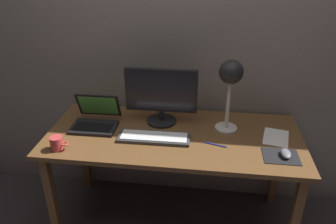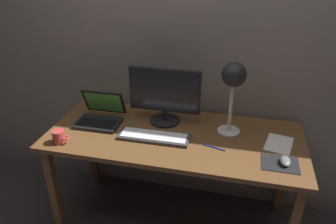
{
  "view_description": "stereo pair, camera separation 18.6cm",
  "coord_description": "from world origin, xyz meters",
  "views": [
    {
      "loc": [
        0.19,
        -1.75,
        1.81
      ],
      "look_at": [
        -0.03,
        -0.05,
        0.92
      ],
      "focal_mm": 34.72,
      "sensor_mm": 36.0,
      "label": 1
    },
    {
      "loc": [
        0.37,
        -1.72,
        1.81
      ],
      "look_at": [
        -0.03,
        -0.05,
        0.92
      ],
      "focal_mm": 34.72,
      "sensor_mm": 36.0,
      "label": 2
    }
  ],
  "objects": [
    {
      "name": "mousepad",
      "position": [
        0.63,
        -0.17,
        0.74
      ],
      "size": [
        0.2,
        0.16,
        0.0
      ],
      "primitive_type": "cube",
      "color": "black",
      "rests_on": "desk"
    },
    {
      "name": "laptop",
      "position": [
        -0.52,
        0.06,
        0.8
      ],
      "size": [
        0.29,
        0.27,
        0.2
      ],
      "color": "black",
      "rests_on": "desk"
    },
    {
      "name": "monitor",
      "position": [
        -0.1,
        0.15,
        0.94
      ],
      "size": [
        0.47,
        0.2,
        0.38
      ],
      "color": "black",
      "rests_on": "desk"
    },
    {
      "name": "pen",
      "position": [
        0.26,
        -0.1,
        0.74
      ],
      "size": [
        0.14,
        0.05,
        0.01
      ],
      "primitive_type": "cylinder",
      "rotation": [
        0.0,
        1.57,
        -0.28
      ],
      "color": "#2633A5",
      "rests_on": "desk"
    },
    {
      "name": "keyboard_main",
      "position": [
        -0.11,
        -0.08,
        0.75
      ],
      "size": [
        0.44,
        0.14,
        0.03
      ],
      "color": "#38383A",
      "rests_on": "desk"
    },
    {
      "name": "desk_lamp",
      "position": [
        0.33,
        0.1,
        1.09
      ],
      "size": [
        0.15,
        0.15,
        0.47
      ],
      "color": "beige",
      "rests_on": "desk"
    },
    {
      "name": "desk",
      "position": [
        0.0,
        0.0,
        0.66
      ],
      "size": [
        1.6,
        0.7,
        0.74
      ],
      "color": "brown",
      "rests_on": "ground"
    },
    {
      "name": "coffee_mug",
      "position": [
        -0.65,
        -0.26,
        0.78
      ],
      "size": [
        0.11,
        0.07,
        0.08
      ],
      "color": "#CC3F3F",
      "rests_on": "desk"
    },
    {
      "name": "ground_plane",
      "position": [
        0.0,
        0.0,
        0.0
      ],
      "size": [
        4.8,
        4.8,
        0.0
      ],
      "primitive_type": "plane",
      "color": "#383333",
      "rests_on": "ground"
    },
    {
      "name": "paper_sheet_near_mouse",
      "position": [
        0.64,
        0.04,
        0.74
      ],
      "size": [
        0.19,
        0.24,
        0.0
      ],
      "primitive_type": "cube",
      "rotation": [
        0.0,
        0.0,
        -0.21
      ],
      "color": "white",
      "rests_on": "desk"
    },
    {
      "name": "mouse",
      "position": [
        0.65,
        -0.17,
        0.76
      ],
      "size": [
        0.06,
        0.1,
        0.03
      ],
      "primitive_type": "ellipsoid",
      "color": "slate",
      "rests_on": "mousepad"
    },
    {
      "name": "back_wall",
      "position": [
        0.0,
        0.4,
        1.3
      ],
      "size": [
        4.8,
        0.06,
        2.6
      ],
      "primitive_type": "cube",
      "color": "gray",
      "rests_on": "ground"
    }
  ]
}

